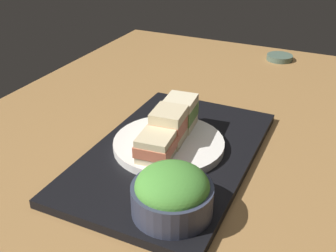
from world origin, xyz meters
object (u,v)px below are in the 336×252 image
object	(u,v)px
sandwich_far	(156,146)
small_sauce_dish	(280,57)
sandwich_middle	(169,126)
salad_bowl	(172,193)
sandwich_near	(180,112)
sandwich_plate	(169,144)

from	to	relation	value
sandwich_far	small_sauce_dish	size ratio (longest dim) A/B	0.93
sandwich_middle	salad_bowl	bearing A→B (deg)	26.54
sandwich_near	salad_bowl	world-z (taller)	same
sandwich_plate	salad_bowl	distance (cm)	17.89
sandwich_near	sandwich_middle	xyz separation A→B (cm)	(5.97, 0.38, 0.12)
small_sauce_dish	sandwich_plate	bearing A→B (deg)	-7.48
sandwich_plate	sandwich_middle	xyz separation A→B (cm)	(0.00, 0.00, 3.86)
sandwich_near	sandwich_middle	bearing A→B (deg)	3.67
sandwich_near	sandwich_far	bearing A→B (deg)	3.67
sandwich_plate	sandwich_far	size ratio (longest dim) A/B	2.91
sandwich_middle	small_sauce_dish	distance (cm)	61.65
sandwich_middle	sandwich_far	xyz separation A→B (cm)	(5.97, 0.38, -0.92)
sandwich_far	salad_bowl	world-z (taller)	salad_bowl
sandwich_plate	sandwich_middle	world-z (taller)	sandwich_middle
sandwich_middle	salad_bowl	distance (cm)	17.72
small_sauce_dish	sandwich_near	bearing A→B (deg)	-8.67
sandwich_plate	sandwich_middle	size ratio (longest dim) A/B	3.01
salad_bowl	sandwich_middle	bearing A→B (deg)	-153.46
sandwich_plate	salad_bowl	xyz separation A→B (cm)	(15.82, 7.90, 2.68)
sandwich_plate	small_sauce_dish	distance (cm)	61.43
sandwich_middle	sandwich_far	bearing A→B (deg)	3.67
salad_bowl	sandwich_far	bearing A→B (deg)	-142.65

